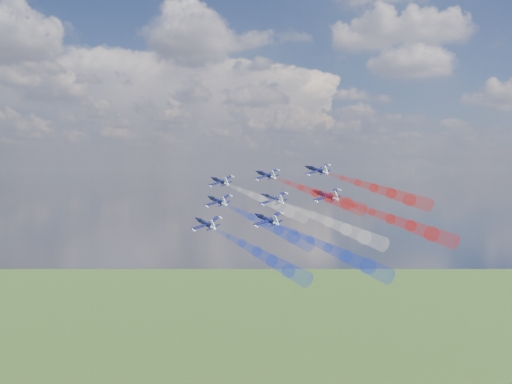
# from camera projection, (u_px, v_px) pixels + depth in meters

# --- Properties ---
(jet_lead) EXTENTS (15.15, 15.10, 8.69)m
(jet_lead) POSITION_uv_depth(u_px,v_px,m) (220.00, 181.00, 187.16)
(jet_lead) COLOR black
(trail_lead) EXTENTS (28.98, 31.60, 13.14)m
(trail_lead) POSITION_uv_depth(u_px,v_px,m) (263.00, 200.00, 168.13)
(trail_lead) COLOR white
(jet_inner_left) EXTENTS (15.15, 15.10, 8.69)m
(jet_inner_left) POSITION_uv_depth(u_px,v_px,m) (217.00, 201.00, 172.69)
(jet_inner_left) COLOR black
(trail_inner_left) EXTENTS (28.98, 31.60, 13.14)m
(trail_inner_left) POSITION_uv_depth(u_px,v_px,m) (264.00, 223.00, 153.65)
(trail_inner_left) COLOR blue
(jet_inner_right) EXTENTS (15.15, 15.10, 8.69)m
(jet_inner_right) POSITION_uv_depth(u_px,v_px,m) (266.00, 175.00, 183.54)
(jet_inner_right) COLOR black
(trail_inner_right) EXTENTS (28.98, 31.60, 13.14)m
(trail_inner_right) POSITION_uv_depth(u_px,v_px,m) (315.00, 193.00, 164.51)
(trail_inner_right) COLOR red
(jet_outer_left) EXTENTS (15.15, 15.10, 8.69)m
(jet_outer_left) POSITION_uv_depth(u_px,v_px,m) (206.00, 224.00, 156.59)
(jet_outer_left) COLOR black
(trail_outer_left) EXTENTS (28.98, 31.60, 13.14)m
(trail_outer_left) POSITION_uv_depth(u_px,v_px,m) (256.00, 252.00, 137.55)
(trail_outer_left) COLOR blue
(jet_center_third) EXTENTS (15.15, 15.10, 8.69)m
(jet_center_third) POSITION_uv_depth(u_px,v_px,m) (273.00, 199.00, 165.93)
(jet_center_third) COLOR black
(trail_center_third) EXTENTS (28.98, 31.60, 13.14)m
(trail_center_third) POSITION_uv_depth(u_px,v_px,m) (329.00, 222.00, 146.90)
(trail_center_third) COLOR white
(jet_outer_right) EXTENTS (15.15, 15.10, 8.69)m
(jet_outer_right) POSITION_uv_depth(u_px,v_px,m) (317.00, 170.00, 177.79)
(jet_outer_right) COLOR black
(trail_outer_right) EXTENTS (28.98, 31.60, 13.14)m
(trail_outer_right) POSITION_uv_depth(u_px,v_px,m) (374.00, 188.00, 158.76)
(trail_outer_right) COLOR red
(jet_rear_left) EXTENTS (15.15, 15.10, 8.69)m
(jet_rear_left) POSITION_uv_depth(u_px,v_px,m) (267.00, 219.00, 152.55)
(jet_rear_left) COLOR black
(trail_rear_left) EXTENTS (28.98, 31.60, 13.14)m
(trail_rear_left) POSITION_uv_depth(u_px,v_px,m) (328.00, 248.00, 133.52)
(trail_rear_left) COLOR blue
(jet_rear_right) EXTENTS (15.15, 15.10, 8.69)m
(jet_rear_right) POSITION_uv_depth(u_px,v_px,m) (326.00, 195.00, 161.68)
(jet_rear_right) COLOR black
(trail_rear_right) EXTENTS (28.98, 31.60, 13.14)m
(trail_rear_right) POSITION_uv_depth(u_px,v_px,m) (391.00, 219.00, 142.65)
(trail_rear_right) COLOR red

